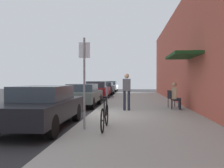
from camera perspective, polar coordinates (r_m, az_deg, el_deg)
ground_plane at (r=10.09m, az=-5.32°, el=-7.72°), size 60.00×60.00×0.00m
sidewalk_slab at (r=11.92m, az=7.18°, el=-6.09°), size 4.50×32.00×0.12m
building_facade at (r=12.25m, az=18.59°, el=7.88°), size 1.40×32.00×6.02m
parked_car_0 at (r=8.00m, az=-16.22°, el=-5.00°), size 1.80×4.40×1.33m
parked_car_1 at (r=13.94m, az=-7.03°, el=-2.49°), size 1.80×4.40×1.29m
parked_car_2 at (r=19.62m, az=-3.56°, el=-1.36°), size 1.80×4.40×1.41m
parked_car_3 at (r=25.30m, az=-1.67°, el=-0.94°), size 1.80×4.40×1.29m
parked_car_4 at (r=31.32m, az=-0.41°, el=-0.52°), size 1.80×4.40×1.38m
parking_meter at (r=12.45m, az=-1.22°, el=-1.97°), size 0.12×0.10×1.32m
street_sign at (r=6.90m, az=-6.56°, el=1.93°), size 0.32×0.06×2.60m
bicycle_0 at (r=6.94m, az=-1.71°, el=-7.69°), size 0.46×1.71×0.90m
cafe_chair_0 at (r=11.99m, az=14.50°, el=-3.37°), size 0.53×0.53×0.87m
seated_patron_0 at (r=11.98m, az=14.79°, el=-2.45°), size 0.49×0.43×1.29m
cafe_chair_1 at (r=12.70m, az=13.97°, el=-3.13°), size 0.56×0.56×0.87m
pedestrian_standing at (r=11.12m, az=3.48°, el=-1.12°), size 0.36×0.22×1.70m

